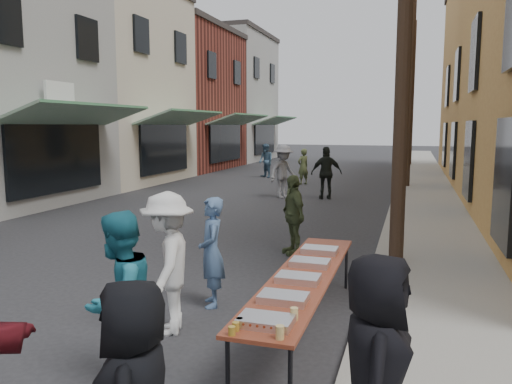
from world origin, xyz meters
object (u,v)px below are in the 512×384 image
Objects in this scene: utility_pole_mid at (410,77)px; server at (376,370)px; utility_pole_near at (405,13)px; utility_pole_far at (412,94)px; guest_front_c at (119,301)px; catering_tray_sausage at (266,321)px; serving_table at (304,277)px.

server is at bearing -89.84° from utility_pole_mid.
utility_pole_mid is at bearing 90.00° from utility_pole_near.
guest_front_c is (-2.44, -29.28, -3.62)m from utility_pole_far.
guest_front_c is (-1.45, -0.15, 0.09)m from catering_tray_sausage.
guest_front_c is at bearing -114.82° from utility_pole_near.
server is (1.05, -2.54, 0.20)m from serving_table.
guest_front_c is (-1.45, -1.80, 0.17)m from serving_table.
catering_tray_sausage is 0.28× the size of guest_front_c.
utility_pole_far reaches higher than guest_front_c.
utility_pole_mid reaches higher than serving_table.
utility_pole_far is 5.12× the size of guest_front_c.
utility_pole_mid is at bearing -3.29° from server.
utility_pole_near is 12.00m from utility_pole_mid.
utility_pole_far is 30.24m from server.
guest_front_c reaches higher than catering_tray_sausage.
utility_pole_mid is 15.97m from serving_table.
serving_table is at bearing 18.94° from server.
utility_pole_near reaches higher than catering_tray_sausage.
utility_pole_near and utility_pole_far have the same top height.
utility_pole_near is at bearing 74.03° from serving_table.
server is at bearing -67.62° from serving_table.
utility_pole_mid is 5.53× the size of server.
guest_front_c is 2.60m from server.
server is at bearing -89.52° from utility_pole_near.
serving_table is 2.28× the size of guest_front_c.
serving_table is (-1.00, -3.48, -3.79)m from utility_pole_near.
server is (0.05, -30.03, -3.59)m from utility_pole_far.
utility_pole_mid is (0.00, 12.00, 0.00)m from utility_pole_near.
utility_pole_mid is 18.38m from server.
catering_tray_sausage is (-1.00, -5.13, -3.71)m from utility_pole_near.
guest_front_c is at bearing 69.91° from server.
server is (0.05, -18.03, -3.59)m from utility_pole_mid.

